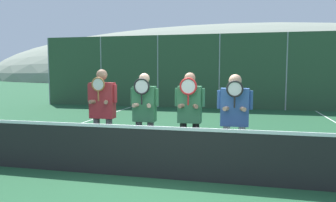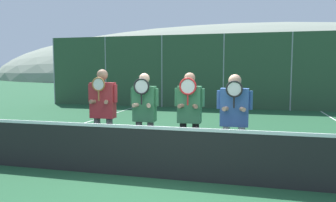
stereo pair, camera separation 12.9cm
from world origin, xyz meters
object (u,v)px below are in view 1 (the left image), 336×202
(player_center_right, at_px, (190,112))
(player_rightmost, at_px, (235,114))
(car_left_of_center, at_px, (246,87))
(player_leftmost, at_px, (102,107))
(car_far_left, at_px, (156,86))
(player_center_left, at_px, (144,111))

(player_center_right, distance_m, player_rightmost, 0.84)
(player_center_right, xyz_separation_m, car_left_of_center, (1.10, 13.07, -0.21))
(player_leftmost, bearing_deg, car_far_left, 100.61)
(player_leftmost, relative_size, car_far_left, 0.41)
(car_far_left, relative_size, car_left_of_center, 1.01)
(car_left_of_center, bearing_deg, car_far_left, 175.63)
(player_rightmost, height_order, car_far_left, player_rightmost)
(player_center_right, height_order, car_left_of_center, player_center_right)
(player_rightmost, bearing_deg, car_left_of_center, 88.85)
(player_leftmost, relative_size, player_rightmost, 1.05)
(player_leftmost, bearing_deg, player_center_left, 0.28)
(player_center_left, distance_m, car_left_of_center, 13.22)
(player_leftmost, relative_size, player_center_right, 1.03)
(player_leftmost, xyz_separation_m, car_far_left, (-2.52, 13.48, -0.26))
(player_center_right, bearing_deg, car_left_of_center, 85.20)
(player_rightmost, distance_m, car_left_of_center, 13.16)
(player_leftmost, bearing_deg, player_center_right, 0.10)
(car_far_left, bearing_deg, car_left_of_center, -4.37)
(player_leftmost, xyz_separation_m, player_rightmost, (2.60, -0.08, -0.04))
(car_far_left, bearing_deg, player_rightmost, -69.31)
(player_center_left, height_order, car_far_left, player_center_left)
(player_center_left, bearing_deg, player_rightmost, -2.96)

